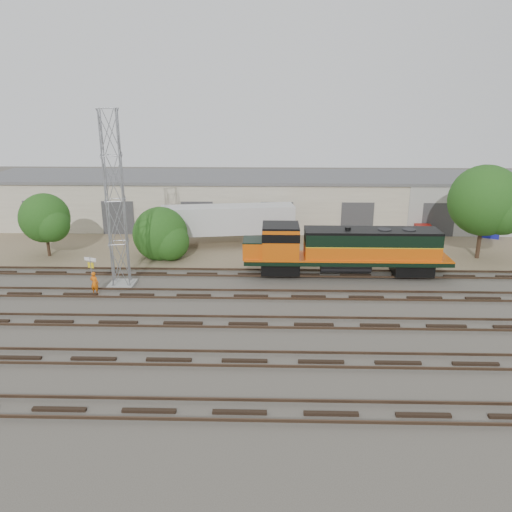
{
  "coord_description": "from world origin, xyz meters",
  "views": [
    {
      "loc": [
        1.23,
        -30.74,
        13.21
      ],
      "look_at": [
        0.29,
        4.0,
        2.2
      ],
      "focal_mm": 35.0,
      "sensor_mm": 36.0,
      "label": 1
    }
  ],
  "objects_px": {
    "locomotive": "(343,249)",
    "worker": "(94,283)",
    "semi_trailer": "(231,221)",
    "signal_tower": "(116,204)"
  },
  "relations": [
    {
      "from": "signal_tower",
      "to": "semi_trailer",
      "type": "height_order",
      "value": "signal_tower"
    },
    {
      "from": "signal_tower",
      "to": "locomotive",
      "type": "bearing_deg",
      "value": 8.66
    },
    {
      "from": "signal_tower",
      "to": "worker",
      "type": "bearing_deg",
      "value": -129.37
    },
    {
      "from": "signal_tower",
      "to": "semi_trailer",
      "type": "distance_m",
      "value": 13.56
    },
    {
      "from": "worker",
      "to": "semi_trailer",
      "type": "xyz_separation_m",
      "value": [
        8.72,
        12.54,
        1.54
      ]
    },
    {
      "from": "signal_tower",
      "to": "worker",
      "type": "relative_size",
      "value": 7.6
    },
    {
      "from": "locomotive",
      "to": "worker",
      "type": "bearing_deg",
      "value": -166.64
    },
    {
      "from": "semi_trailer",
      "to": "locomotive",
      "type": "bearing_deg",
      "value": -50.56
    },
    {
      "from": "locomotive",
      "to": "signal_tower",
      "type": "xyz_separation_m",
      "value": [
        -16.5,
        -2.51,
        3.94
      ]
    },
    {
      "from": "locomotive",
      "to": "semi_trailer",
      "type": "xyz_separation_m",
      "value": [
        -9.21,
        8.29,
        0.17
      ]
    }
  ]
}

